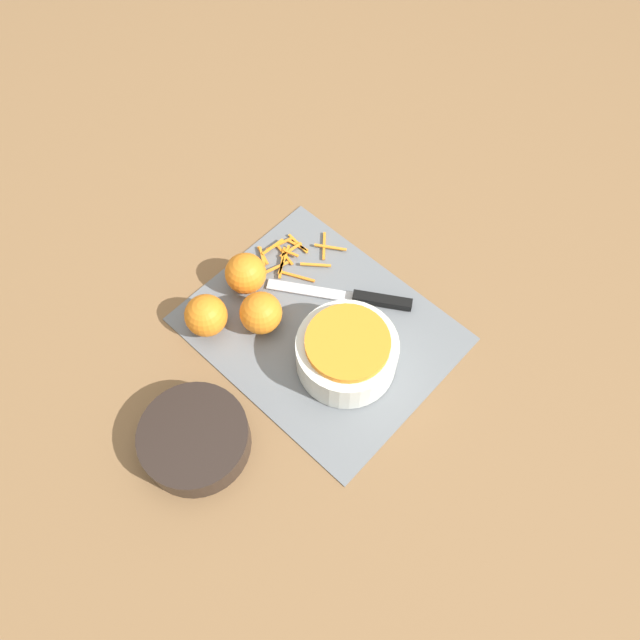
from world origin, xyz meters
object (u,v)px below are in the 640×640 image
orange_right (246,273)px  knife (365,298)px  bowl_speckled (347,352)px  orange_left (261,313)px  orange_back (206,315)px  bowl_dark (195,439)px

orange_right → knife: bearing=-145.6°
bowl_speckled → orange_left: bowl_speckled is taller
knife → orange_right: (0.19, 0.13, 0.03)m
bowl_speckled → orange_right: size_ratio=2.29×
bowl_speckled → orange_back: 0.26m
bowl_dark → orange_right: (0.17, -0.28, 0.02)m
knife → orange_back: orange_back is taller
knife → orange_right: 0.23m
bowl_speckled → knife: size_ratio=0.72×
bowl_speckled → orange_right: bowl_speckled is taller
knife → bowl_speckled: bearing=84.5°
bowl_dark → orange_right: size_ratio=2.33×
bowl_dark → orange_back: 0.23m
orange_right → orange_back: size_ratio=1.00×
bowl_speckled → orange_right: (0.25, 0.01, -0.00)m
orange_back → orange_left: bearing=-133.8°
orange_left → orange_back: (0.07, 0.07, 0.00)m
orange_left → orange_right: 0.09m
bowl_speckled → bowl_dark: 0.30m
bowl_speckled → orange_left: (0.17, 0.05, -0.00)m
orange_right → orange_back: bearing=97.2°
bowl_dark → orange_right: 0.33m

